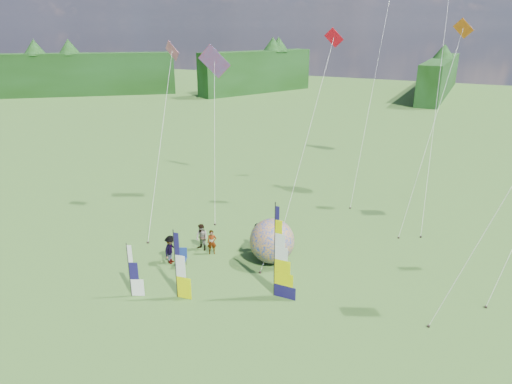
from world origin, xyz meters
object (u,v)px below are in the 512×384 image
at_px(side_banner_left, 175,265).
at_px(spectator_d, 257,237).
at_px(bol_inflatable, 272,241).
at_px(kite_whale, 438,91).
at_px(feather_banner_main, 275,252).
at_px(spectator_b, 202,237).
at_px(spectator_c, 171,250).
at_px(side_banner_far, 129,271).
at_px(spectator_a, 212,242).
at_px(camp_chair, 181,258).

xyz_separation_m(side_banner_left, spectator_d, (1.39, 6.78, -0.99)).
relative_size(bol_inflatable, kite_whale, 0.15).
distance_m(feather_banner_main, spectator_b, 7.12).
distance_m(bol_inflatable, spectator_c, 6.18).
bearing_deg(bol_inflatable, side_banner_left, -116.19).
height_order(side_banner_far, spectator_c, side_banner_far).
bearing_deg(spectator_b, spectator_c, -94.94).
bearing_deg(bol_inflatable, spectator_c, -151.56).
height_order(side_banner_far, kite_whale, kite_whale).
xyz_separation_m(feather_banner_main, bol_inflatable, (-1.69, 3.41, -1.23)).
xyz_separation_m(spectator_b, spectator_c, (-0.76, -2.28, 0.01)).
bearing_deg(bol_inflatable, spectator_a, -167.93).
bearing_deg(spectator_b, camp_chair, -74.30).
xyz_separation_m(side_banner_left, spectator_b, (-1.78, 5.19, -1.02)).
bearing_deg(side_banner_far, feather_banner_main, 2.36).
distance_m(feather_banner_main, camp_chair, 6.58).
bearing_deg(spectator_d, spectator_b, 59.06).
height_order(feather_banner_main, bol_inflatable, feather_banner_main).
distance_m(spectator_a, spectator_d, 2.90).
height_order(spectator_b, camp_chair, spectator_b).
bearing_deg(camp_chair, kite_whale, 30.98).
xyz_separation_m(feather_banner_main, side_banner_left, (-4.57, -2.44, -0.69)).
xyz_separation_m(spectator_a, camp_chair, (-0.77, -2.25, -0.24)).
height_order(spectator_b, spectator_c, spectator_c).
relative_size(bol_inflatable, spectator_d, 1.49).
xyz_separation_m(spectator_a, kite_whale, (10.92, 14.26, 8.38)).
distance_m(spectator_c, spectator_d, 5.51).
height_order(bol_inflatable, spectator_b, bol_inflatable).
bearing_deg(spectator_b, kite_whale, 63.74).
distance_m(side_banner_left, side_banner_far, 2.52).
height_order(side_banner_left, spectator_d, side_banner_left).
bearing_deg(bol_inflatable, camp_chair, -146.14).
xyz_separation_m(side_banner_far, spectator_a, (1.36, 6.04, -0.71)).
height_order(bol_inflatable, spectator_a, bol_inflatable).
height_order(spectator_a, spectator_d, spectator_d).
height_order(spectator_b, kite_whale, kite_whale).
relative_size(side_banner_far, spectator_b, 1.71).
distance_m(side_banner_left, spectator_a, 5.24).
bearing_deg(spectator_d, kite_whale, -92.16).
distance_m(feather_banner_main, spectator_c, 7.32).
relative_size(spectator_b, camp_chair, 1.56).
bearing_deg(spectator_d, spectator_a, 69.47).
relative_size(spectator_b, spectator_c, 0.99).
bearing_deg(feather_banner_main, side_banner_left, -152.92).
bearing_deg(bol_inflatable, feather_banner_main, -63.65).
relative_size(spectator_c, camp_chair, 1.58).
xyz_separation_m(side_banner_far, spectator_b, (0.50, 6.20, -0.63)).
height_order(feather_banner_main, side_banner_left, feather_banner_main).
bearing_deg(bol_inflatable, side_banner_far, -126.95).
distance_m(side_banner_far, spectator_c, 3.98).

